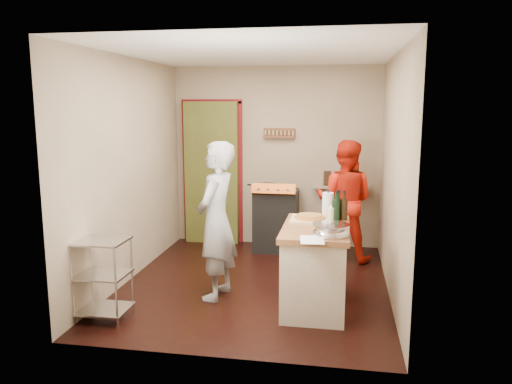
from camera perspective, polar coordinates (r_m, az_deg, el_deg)
floor at (r=5.90m, az=-0.06°, el=-10.42°), size 3.50×3.50×0.00m
back_wall at (r=7.46m, az=-2.56°, el=2.84°), size 3.00×0.44×2.60m
left_wall at (r=6.02m, az=-14.29°, el=2.46°), size 0.04×3.50×2.60m
right_wall at (r=5.53m, az=15.45°, el=1.76°), size 0.04×3.50×2.60m
ceiling at (r=5.56m, az=-0.07°, el=15.71°), size 3.00×3.50×0.02m
stove at (r=7.11m, az=2.30°, el=-3.09°), size 0.60×0.63×1.00m
wire_shelving at (r=5.06m, az=-17.14°, el=-9.10°), size 0.48×0.40×0.80m
island at (r=5.17m, az=6.85°, el=-8.15°), size 0.66×1.25×1.16m
person_stripe at (r=5.29m, az=-4.55°, el=-3.32°), size 0.49×0.67×1.68m
person_red at (r=6.70m, az=10.09°, el=-0.97°), size 0.89×0.75×1.60m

